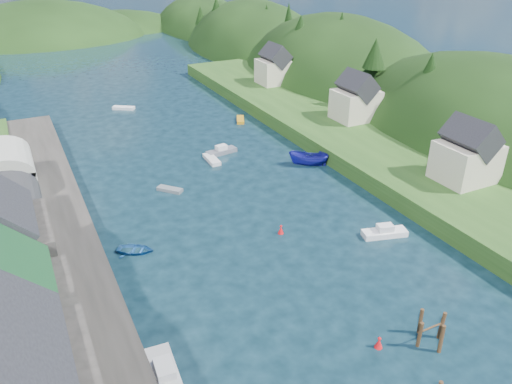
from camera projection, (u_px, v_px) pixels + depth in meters
ground at (193, 157)px, 77.47m from camera, size 600.00×600.00×0.00m
hillside_right at (337, 115)px, 118.63m from camera, size 36.00×245.56×48.00m
far_hills at (80, 64)px, 181.57m from camera, size 103.00×68.00×44.00m
hill_trees at (163, 66)px, 84.24m from camera, size 90.12×146.87×11.92m
quay_left at (52, 316)px, 43.60m from camera, size 12.00×110.00×2.00m
boat_sheds at (5, 189)px, 55.98m from camera, size 7.00×21.00×7.50m
terrace_right at (363, 145)px, 78.90m from camera, size 16.00×120.00×2.40m
right_bank_cottages at (350, 100)px, 84.60m from camera, size 9.00×59.24×8.41m
piling_cluster_far at (430, 332)px, 41.67m from camera, size 2.89×2.73×3.28m
channel_buoy_near at (379, 343)px, 41.40m from camera, size 0.70×0.70×1.10m
channel_buoy_far at (281, 230)px, 57.38m from camera, size 0.70×0.70×1.10m
moored_boats at (275, 214)px, 60.34m from camera, size 35.65×89.98×2.30m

